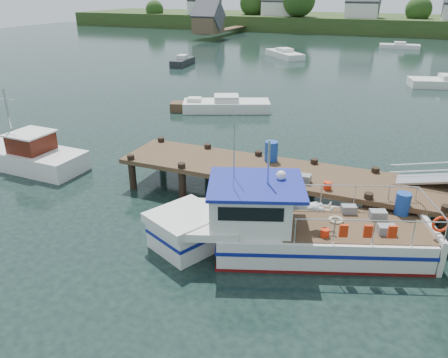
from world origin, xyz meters
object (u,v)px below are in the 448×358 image
at_px(dock, 434,172).
at_px(moored_e, 183,62).
at_px(lobster_boat, 285,228).
at_px(moored_far, 400,46).
at_px(moored_rowboat, 194,106).
at_px(moored_d, 284,54).
at_px(moored_a, 226,105).
at_px(work_boat, 22,154).

xyz_separation_m(dock, moored_e, (-25.69, 29.52, -1.80)).
xyz_separation_m(lobster_boat, moored_far, (1.15, 59.07, -0.50)).
height_order(moored_rowboat, moored_d, moored_d).
xyz_separation_m(lobster_boat, moored_d, (-12.12, 43.75, -0.42)).
bearing_deg(moored_far, moored_a, -122.97).
distance_m(dock, moored_a, 18.50).
bearing_deg(moored_d, moored_e, -142.68).
xyz_separation_m(moored_far, moored_d, (-13.27, -15.32, 0.08)).
relative_size(lobster_boat, moored_rowboat, 2.64).
xyz_separation_m(moored_rowboat, moored_d, (-1.12, 28.41, 0.06)).
bearing_deg(lobster_boat, moored_rowboat, 105.46).
xyz_separation_m(moored_rowboat, moored_a, (2.11, 0.98, 0.06)).
bearing_deg(work_boat, dock, 5.28).
height_order(moored_far, moored_e, moored_e).
bearing_deg(moored_far, lobster_boat, -110.87).
distance_m(dock, lobster_boat, 5.84).
relative_size(dock, moored_e, 3.74).
bearing_deg(moored_e, moored_a, -69.18).
bearing_deg(lobster_boat, moored_e, 102.58).
height_order(dock, moored_rowboat, dock).
distance_m(moored_a, moored_e, 20.86).
bearing_deg(dock, lobster_boat, -140.90).
distance_m(moored_a, moored_d, 27.61).
height_order(lobster_boat, moored_e, lobster_boat).
relative_size(lobster_boat, moored_e, 2.15).
distance_m(dock, moored_rowboat, 19.47).
bearing_deg(moored_d, work_boat, -104.96).
bearing_deg(moored_a, moored_d, 93.42).
xyz_separation_m(dock, moored_far, (-3.25, 55.49, -1.89)).
bearing_deg(work_boat, moored_e, 104.67).
bearing_deg(moored_a, dock, -47.10).
distance_m(lobster_boat, moored_d, 45.40).
height_order(moored_far, moored_a, moored_a).
xyz_separation_m(dock, work_boat, (-18.68, -1.14, -1.62)).
xyz_separation_m(dock, moored_d, (-16.52, 40.17, -1.81)).
relative_size(moored_rowboat, moored_d, 0.54).
bearing_deg(lobster_boat, dock, 18.94).
xyz_separation_m(work_boat, moored_far, (15.43, 56.63, -0.26)).
xyz_separation_m(work_boat, moored_rowboat, (3.29, 12.90, -0.25)).
bearing_deg(moored_d, lobster_boat, -86.48).
relative_size(work_boat, moored_e, 1.66).
distance_m(moored_far, moored_e, 34.32).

